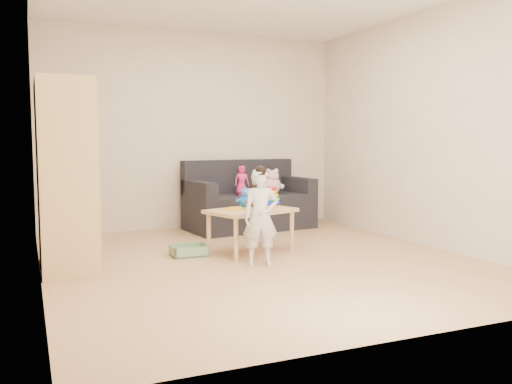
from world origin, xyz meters
name	(u,v)px	position (x,y,z in m)	size (l,w,h in m)	color
room	(261,127)	(0.00, 0.00, 1.30)	(4.50, 4.50, 4.50)	tan
wardrobe	(66,175)	(-1.75, 0.42, 0.85)	(0.47, 0.95, 1.71)	tan
sofa	(250,212)	(0.63, 1.82, 0.23)	(1.63, 0.82, 0.46)	black
play_table	(251,231)	(0.05, 0.39, 0.23)	(0.87, 0.55, 0.46)	tan
storage_bin	(189,250)	(-0.58, 0.51, 0.05)	(0.36, 0.27, 0.11)	gray
toddler	(261,218)	(-0.08, -0.16, 0.44)	(0.33, 0.22, 0.89)	silver
pink_bear	(272,183)	(0.93, 1.76, 0.60)	(0.25, 0.21, 0.28)	#F4B4CE
doll	(242,181)	(0.49, 1.76, 0.65)	(0.19, 0.13, 0.38)	#E32A77
ring_stacker	(272,199)	(0.34, 0.50, 0.55)	(0.19, 0.19, 0.22)	gold
brown_bottle	(253,197)	(0.16, 0.58, 0.56)	(0.08, 0.08, 0.24)	black
blue_plush	(245,198)	(0.04, 0.52, 0.57)	(0.18, 0.14, 0.22)	blue
wooden_figure	(248,204)	(0.01, 0.36, 0.52)	(0.05, 0.04, 0.12)	brown
yellow_book	(234,209)	(-0.11, 0.43, 0.47)	(0.19, 0.19, 0.01)	yellow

